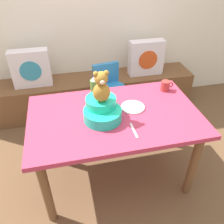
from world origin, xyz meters
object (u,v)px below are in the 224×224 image
object	(u,v)px
coffee_mug	(166,86)
infant_seat_teal	(102,110)
dinner_plate_near	(133,107)
teddy_bear	(101,87)
pillow_floral_right	(146,58)
highchair	(110,90)
pillow_floral_left	(31,69)
dining_table	(115,124)
ketchup_bottle	(94,87)

from	to	relation	value
coffee_mug	infant_seat_teal	bearing A→B (deg)	-156.31
dinner_plate_near	teddy_bear	bearing A→B (deg)	-164.05
pillow_floral_right	highchair	size ratio (longest dim) A/B	0.56
infant_seat_teal	dinner_plate_near	world-z (taller)	infant_seat_teal
pillow_floral_right	infant_seat_teal	distance (m)	1.43
pillow_floral_left	teddy_bear	xyz separation A→B (m)	(0.62, -1.18, 0.34)
infant_seat_teal	teddy_bear	bearing A→B (deg)	-90.00
pillow_floral_left	coffee_mug	world-z (taller)	pillow_floral_left
coffee_mug	dinner_plate_near	bearing A→B (deg)	-151.11
pillow_floral_right	teddy_bear	xyz separation A→B (m)	(-0.79, -1.18, 0.34)
pillow_floral_right	coffee_mug	size ratio (longest dim) A/B	3.67
dining_table	ketchup_bottle	xyz separation A→B (m)	(-0.11, 0.33, 0.19)
teddy_bear	ketchup_bottle	size ratio (longest dim) A/B	1.35
pillow_floral_left	coffee_mug	distance (m)	1.56
infant_seat_teal	ketchup_bottle	world-z (taller)	ketchup_bottle
infant_seat_teal	teddy_bear	world-z (taller)	teddy_bear
dining_table	highchair	xyz separation A→B (m)	(0.12, 0.74, -0.12)
dining_table	coffee_mug	xyz separation A→B (m)	(0.55, 0.26, 0.15)
highchair	ketchup_bottle	size ratio (longest dim) A/B	4.27
dining_table	highchair	size ratio (longest dim) A/B	1.76
infant_seat_teal	highchair	bearing A→B (deg)	73.36
highchair	infant_seat_teal	world-z (taller)	infant_seat_teal
pillow_floral_right	ketchup_bottle	xyz separation A→B (m)	(-0.80, -0.83, 0.15)
infant_seat_teal	dinner_plate_near	bearing A→B (deg)	15.85
pillow_floral_right	dining_table	xyz separation A→B (m)	(-0.68, -1.16, -0.04)
ketchup_bottle	pillow_floral_right	bearing A→B (deg)	46.17
highchair	teddy_bear	bearing A→B (deg)	-106.62
highchair	ketchup_bottle	xyz separation A→B (m)	(-0.23, -0.41, 0.31)
coffee_mug	dinner_plate_near	world-z (taller)	coffee_mug
pillow_floral_left	pillow_floral_right	xyz separation A→B (m)	(1.41, 0.00, 0.00)
dinner_plate_near	pillow_floral_left	bearing A→B (deg)	129.19
pillow_floral_left	teddy_bear	bearing A→B (deg)	-62.25
pillow_floral_right	dining_table	size ratio (longest dim) A/B	0.32
highchair	teddy_bear	world-z (taller)	teddy_bear
infant_seat_teal	teddy_bear	size ratio (longest dim) A/B	1.32
coffee_mug	pillow_floral_left	bearing A→B (deg)	145.08
pillow_floral_left	highchair	bearing A→B (deg)	-26.04
pillow_floral_right	highchair	xyz separation A→B (m)	(-0.56, -0.42, -0.16)
infant_seat_teal	pillow_floral_right	bearing A→B (deg)	56.20
dining_table	highchair	world-z (taller)	highchair
dining_table	teddy_bear	size ratio (longest dim) A/B	5.56
dining_table	infant_seat_teal	bearing A→B (deg)	-167.60
coffee_mug	ketchup_bottle	bearing A→B (deg)	174.49
dinner_plate_near	pillow_floral_right	bearing A→B (deg)	65.02
pillow_floral_right	ketchup_bottle	bearing A→B (deg)	-133.83
pillow_floral_left	infant_seat_teal	distance (m)	1.34
infant_seat_teal	ketchup_bottle	size ratio (longest dim) A/B	1.78
pillow_floral_right	dinner_plate_near	xyz separation A→B (m)	(-0.51, -1.10, 0.07)
coffee_mug	pillow_floral_right	bearing A→B (deg)	81.49
teddy_bear	infant_seat_teal	bearing A→B (deg)	90.00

